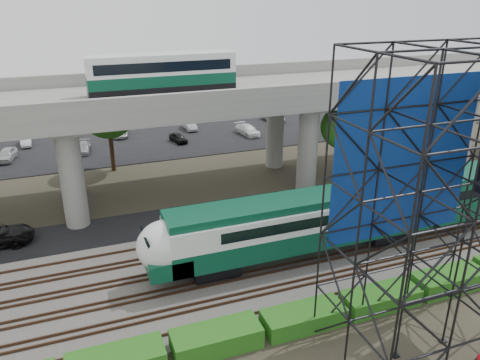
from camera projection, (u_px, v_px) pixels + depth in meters
name	position (u px, v px, depth m)	size (l,w,h in m)	color
ground	(257.00, 286.00, 29.13)	(140.00, 140.00, 0.00)	#474233
ballast_bed	(245.00, 268.00, 30.83)	(90.00, 12.00, 0.20)	slate
service_road	(208.00, 216.00, 38.24)	(90.00, 5.00, 0.08)	black
parking_lot	(154.00, 138.00, 58.66)	(90.00, 18.00, 0.08)	black
harbor_water	(129.00, 102.00, 77.79)	(140.00, 40.00, 0.03)	#456172
rail_tracks	(245.00, 266.00, 30.76)	(90.00, 9.52, 0.16)	#472D1E
commuter_train	(334.00, 215.00, 31.90)	(29.30, 3.06, 4.30)	black
overpass	(185.00, 103.00, 39.91)	(80.00, 12.00, 12.40)	#9E9B93
scaffold_tower	(443.00, 218.00, 21.27)	(9.36, 6.36, 15.00)	black
hedge_strip	(304.00, 317.00, 25.51)	(34.60, 1.80, 1.20)	#1A5914
trees	(134.00, 138.00, 39.58)	(40.94, 16.94, 7.69)	#382314
parked_cars	(163.00, 133.00, 58.38)	(36.09, 9.54, 1.29)	#BCBCBC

